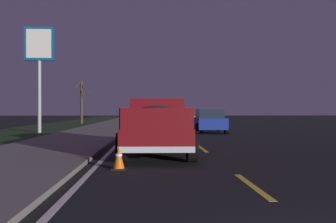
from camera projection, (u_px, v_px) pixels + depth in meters
ground at (174, 128)px, 29.59m from camera, size 144.00×144.00×0.00m
sidewalk_shoulder at (105, 127)px, 29.31m from camera, size 108.00×4.00×0.12m
grass_verge at (44, 128)px, 29.06m from camera, size 108.00×6.00×0.01m
lane_markings at (144, 127)px, 31.56m from camera, size 108.00×3.54×0.01m
pickup_truck at (157, 125)px, 11.94m from camera, size 5.47×2.37×1.87m
sedan_blue at (209, 121)px, 23.52m from camera, size 4.45×2.10×1.54m
sedan_black at (183, 117)px, 38.67m from camera, size 4.43×2.07×1.54m
sedan_tan at (194, 118)px, 31.72m from camera, size 4.44×2.09×1.54m
gas_price_sign at (39, 53)px, 23.23m from camera, size 0.27×1.90×6.91m
bare_tree_far at (82, 101)px, 38.84m from camera, size 1.18×1.62×4.85m
traffic_cone_near at (119, 158)px, 8.85m from camera, size 0.36×0.36×0.58m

